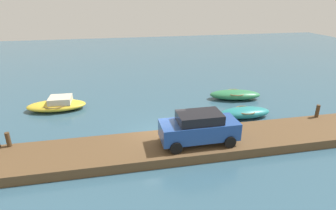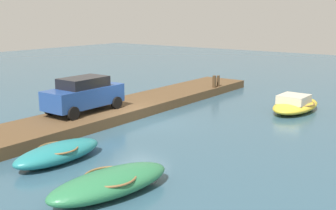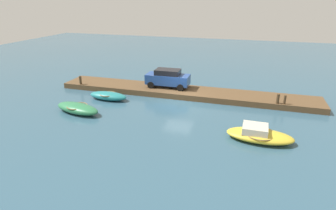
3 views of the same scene
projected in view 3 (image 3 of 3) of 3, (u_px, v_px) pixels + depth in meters
The scene contains 9 objects.
ground_plane at pixel (179, 101), 25.12m from camera, with size 84.00×84.00×0.00m, color #33566B.
dock_platform at pixel (184, 92), 26.73m from camera, with size 24.53×3.19×0.53m, color brown.
motorboat_yellow at pixel (259, 135), 18.14m from camera, with size 4.30×2.10×1.00m.
rowboat_green at pixel (77, 108), 22.50m from camera, with size 4.36×2.38×0.76m.
rowboat_teal at pixel (108, 96), 25.43m from camera, with size 3.68×1.56×0.71m.
mooring_post_west at pixel (285, 100), 22.89m from camera, with size 0.19×0.19×0.75m, color #47331E.
mooring_post_mid_west at pixel (278, 99), 23.03m from camera, with size 0.24×0.24×0.81m, color #47331E.
mooring_post_mid_east at pixel (80, 80), 28.11m from camera, with size 0.24×0.24×0.85m, color #47331E.
parked_car at pixel (168, 78), 27.06m from camera, with size 4.19×1.92×1.76m.
Camera 3 is at (-5.94, 22.82, 8.73)m, focal length 29.87 mm.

